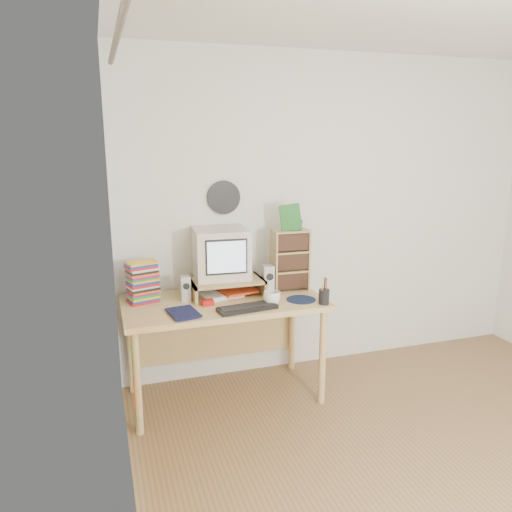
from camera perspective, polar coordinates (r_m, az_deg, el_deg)
floor at (r=3.22m, az=23.41°, el=-23.36°), size 3.50×3.50×0.00m
back_wall at (r=4.10m, az=9.01°, el=4.63°), size 3.50×0.00×3.50m
left_wall at (r=1.97m, az=-14.58°, el=-5.41°), size 0.00×3.50×3.50m
curtain at (r=2.46m, az=-14.20°, el=-4.03°), size 0.00×2.20×2.20m
wall_disc at (r=3.73m, az=-3.70°, el=6.69°), size 0.25×0.02×0.25m
desk at (r=3.63m, az=-3.94°, el=-6.77°), size 1.40×0.70×0.75m
monitor_riser at (r=3.60m, az=-3.36°, el=-3.09°), size 0.52×0.30×0.12m
crt_monitor at (r=3.59m, az=-3.95°, el=0.23°), size 0.40×0.40×0.36m
speaker_left at (r=3.52m, az=-8.06°, el=-3.69°), size 0.07×0.07×0.18m
speaker_right at (r=3.65m, az=1.37°, el=-2.69°), size 0.08×0.08×0.21m
keyboard at (r=3.33m, az=-1.00°, el=-5.96°), size 0.41×0.18×0.03m
dvd_stack at (r=3.53m, az=-12.83°, el=-3.02°), size 0.22×0.19×0.28m
cd_rack at (r=3.72m, az=3.93°, el=-0.45°), size 0.28×0.15×0.45m
mug at (r=3.42m, az=1.82°, el=-4.84°), size 0.15×0.15×0.09m
diary at (r=3.25m, az=-9.81°, el=-6.49°), size 0.24×0.19×0.04m
mousepad at (r=3.54m, az=5.16°, el=-4.98°), size 0.23×0.23×0.00m
pen_cup at (r=3.45m, az=7.79°, el=-4.31°), size 0.07×0.07×0.15m
papers at (r=3.62m, az=-3.38°, el=-4.24°), size 0.33×0.27×0.04m
red_box at (r=3.43m, az=-5.55°, el=-5.33°), size 0.08×0.06×0.04m
game_box at (r=3.63m, az=3.96°, el=4.41°), size 0.15×0.06×0.19m
webcam at (r=3.68m, az=4.98°, el=3.64°), size 0.05×0.05×0.08m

